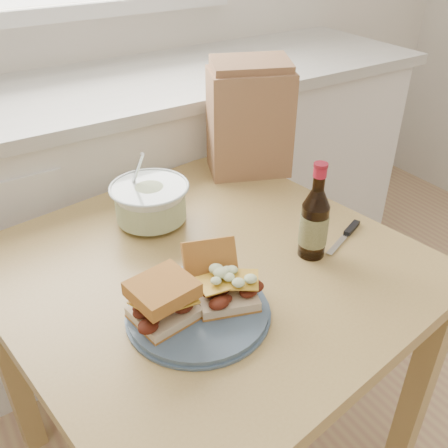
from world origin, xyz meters
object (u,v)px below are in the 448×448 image
beer_bottle (314,222)px  dining_table (208,298)px  plate (198,311)px  paper_bag (249,123)px  coleslaw_bowl (151,204)px

beer_bottle → dining_table: bearing=166.7°
plate → beer_bottle: size_ratio=1.20×
paper_bag → beer_bottle: bearing=-83.6°
coleslaw_bowl → paper_bag: size_ratio=0.66×
coleslaw_bowl → beer_bottle: (0.25, -0.33, 0.04)m
coleslaw_bowl → beer_bottle: size_ratio=0.86×
dining_table → plate: bearing=-135.0°
dining_table → coleslaw_bowl: bearing=88.7°
plate → coleslaw_bowl: (0.07, 0.37, 0.04)m
dining_table → paper_bag: bearing=35.5°
paper_bag → coleslaw_bowl: bearing=-141.2°
dining_table → beer_bottle: bearing=-33.0°
dining_table → plate: size_ratio=3.58×
paper_bag → dining_table: bearing=-113.5°
dining_table → coleslaw_bowl: (-0.03, 0.23, 0.16)m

